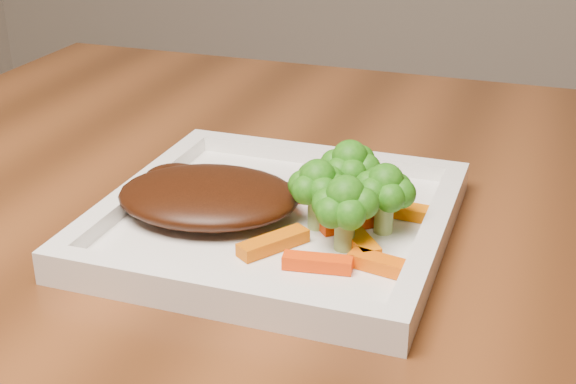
% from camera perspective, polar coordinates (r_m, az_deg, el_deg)
% --- Properties ---
extents(plate, '(0.27, 0.27, 0.01)m').
position_cam_1_polar(plate, '(0.65, -0.83, -2.36)').
color(plate, white).
rests_on(plate, dining_table).
extents(steak, '(0.17, 0.14, 0.03)m').
position_cam_1_polar(steak, '(0.65, -5.67, -0.28)').
color(steak, '#361508').
rests_on(steak, plate).
extents(broccoli_0, '(0.07, 0.07, 0.07)m').
position_cam_1_polar(broccoli_0, '(0.65, 4.40, 1.63)').
color(broccoli_0, '#1B6F12').
rests_on(broccoli_0, plate).
extents(broccoli_1, '(0.06, 0.06, 0.06)m').
position_cam_1_polar(broccoli_1, '(0.62, 6.91, -0.15)').
color(broccoli_1, '#2F6510').
rests_on(broccoli_1, plate).
extents(broccoli_2, '(0.06, 0.06, 0.06)m').
position_cam_1_polar(broccoli_2, '(0.59, 4.08, -1.49)').
color(broccoli_2, '#1C7413').
rests_on(broccoli_2, plate).
extents(broccoli_3, '(0.06, 0.06, 0.06)m').
position_cam_1_polar(broccoli_3, '(0.62, 2.11, 0.03)').
color(broccoli_3, '#256110').
rests_on(broccoli_3, plate).
extents(carrot_0, '(0.05, 0.02, 0.01)m').
position_cam_1_polar(carrot_0, '(0.57, 2.11, -5.05)').
color(carrot_0, '#EF3903').
rests_on(carrot_0, plate).
extents(carrot_1, '(0.06, 0.02, 0.01)m').
position_cam_1_polar(carrot_1, '(0.57, 7.01, -5.22)').
color(carrot_1, '#DD5303').
rests_on(carrot_1, plate).
extents(carrot_2, '(0.05, 0.06, 0.01)m').
position_cam_1_polar(carrot_2, '(0.60, -1.05, -3.63)').
color(carrot_2, '#CA5903').
rests_on(carrot_2, plate).
extents(carrot_3, '(0.06, 0.02, 0.01)m').
position_cam_1_polar(carrot_3, '(0.65, 8.66, -1.39)').
color(carrot_3, orange).
rests_on(carrot_3, plate).
extents(carrot_4, '(0.05, 0.05, 0.01)m').
position_cam_1_polar(carrot_4, '(0.68, 2.50, 0.12)').
color(carrot_4, '#FF1B04').
rests_on(carrot_4, plate).
extents(carrot_5, '(0.05, 0.05, 0.01)m').
position_cam_1_polar(carrot_5, '(0.61, 4.96, -3.36)').
color(carrot_5, orange).
rests_on(carrot_5, plate).
extents(carrot_6, '(0.05, 0.04, 0.01)m').
position_cam_1_polar(carrot_6, '(0.63, 4.46, -2.18)').
color(carrot_6, '#CC3303').
rests_on(carrot_6, plate).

